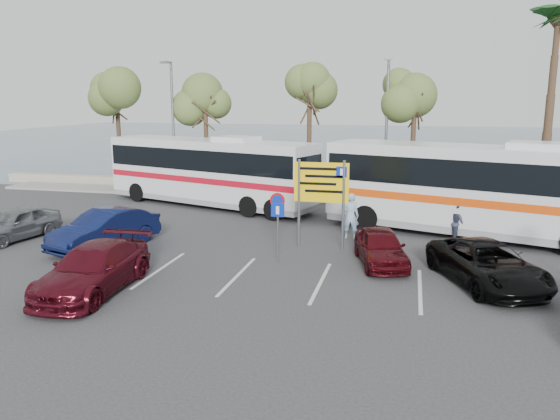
% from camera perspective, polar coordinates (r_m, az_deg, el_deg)
% --- Properties ---
extents(ground, '(120.00, 120.00, 0.00)m').
position_cam_1_polar(ground, '(19.53, -0.21, -6.25)').
color(ground, '#2F2F31').
rests_on(ground, ground).
extents(kerb_strip, '(44.00, 2.40, 0.15)m').
position_cam_1_polar(kerb_strip, '(32.90, 5.57, 1.21)').
color(kerb_strip, gray).
rests_on(kerb_strip, ground).
extents(seawall, '(48.00, 0.80, 0.60)m').
position_cam_1_polar(seawall, '(34.81, 6.04, 2.15)').
color(seawall, '#A59684').
rests_on(seawall, ground).
extents(sea, '(140.00, 140.00, 0.00)m').
position_cam_1_polar(sea, '(78.41, 10.30, 7.07)').
color(sea, '#3A4C5D').
rests_on(sea, ground).
extents(tree_far_left, '(3.20, 3.20, 7.60)m').
position_cam_1_polar(tree_far_left, '(36.97, -16.73, 11.67)').
color(tree_far_left, '#382619').
rests_on(tree_far_left, kerb_strip).
extents(tree_left, '(3.20, 3.20, 7.20)m').
position_cam_1_polar(tree_left, '(34.38, -7.83, 11.54)').
color(tree_left, '#382619').
rests_on(tree_left, kerb_strip).
extents(tree_mid, '(3.20, 3.20, 8.00)m').
position_cam_1_polar(tree_mid, '(32.61, 3.12, 12.77)').
color(tree_mid, '#382619').
rests_on(tree_mid, kerb_strip).
extents(tree_right, '(3.20, 3.20, 7.40)m').
position_cam_1_polar(tree_right, '(32.06, 13.94, 11.61)').
color(tree_right, '#382619').
rests_on(tree_right, kerb_strip).
extents(palm_tree, '(4.80, 4.80, 11.20)m').
position_cam_1_polar(palm_tree, '(33.06, 27.06, 17.14)').
color(palm_tree, '#382619').
rests_on(palm_tree, kerb_strip).
extents(street_lamp_left, '(0.45, 1.15, 8.01)m').
position_cam_1_polar(street_lamp_left, '(34.74, -11.17, 9.11)').
color(street_lamp_left, slate).
rests_on(street_lamp_left, kerb_strip).
extents(street_lamp_right, '(0.45, 1.15, 8.01)m').
position_cam_1_polar(street_lamp_right, '(31.64, 11.06, 8.89)').
color(street_lamp_right, slate).
rests_on(street_lamp_right, kerb_strip).
extents(direction_sign, '(2.20, 0.12, 3.60)m').
position_cam_1_polar(direction_sign, '(21.82, 4.34, 2.19)').
color(direction_sign, slate).
rests_on(direction_sign, ground).
extents(sign_no_stop, '(0.60, 0.08, 2.35)m').
position_cam_1_polar(sign_no_stop, '(21.51, -0.26, -0.23)').
color(sign_no_stop, slate).
rests_on(sign_no_stop, ground).
extents(sign_parking, '(0.50, 0.07, 2.25)m').
position_cam_1_polar(sign_parking, '(19.93, -0.23, -1.50)').
color(sign_parking, slate).
rests_on(sign_parking, ground).
extents(lane_markings, '(12.02, 4.20, 0.01)m').
position_cam_1_polar(lane_markings, '(18.91, -4.32, -6.88)').
color(lane_markings, silver).
rests_on(lane_markings, ground).
extents(coach_bus_left, '(12.97, 6.68, 3.98)m').
position_cam_1_polar(coach_bus_left, '(30.85, -7.36, 3.81)').
color(coach_bus_left, silver).
rests_on(coach_bus_left, ground).
extents(coach_bus_right, '(13.84, 6.99, 4.24)m').
position_cam_1_polar(coach_bus_right, '(25.08, 20.40, 1.65)').
color(coach_bus_right, silver).
rests_on(coach_bus_right, ground).
extents(car_silver_a, '(2.35, 4.28, 1.38)m').
position_cam_1_polar(car_silver_a, '(26.07, -25.91, -1.30)').
color(car_silver_a, slate).
rests_on(car_silver_a, ground).
extents(car_blue, '(3.03, 5.03, 1.56)m').
position_cam_1_polar(car_blue, '(23.23, -17.83, -1.91)').
color(car_blue, '#0E1744').
rests_on(car_blue, ground).
extents(car_maroon, '(2.20, 5.11, 1.46)m').
position_cam_1_polar(car_maroon, '(18.18, -18.93, -5.86)').
color(car_maroon, '#510D19').
rests_on(car_maroon, ground).
extents(car_red, '(2.48, 4.16, 1.33)m').
position_cam_1_polar(car_red, '(20.30, 10.48, -3.80)').
color(car_red, '#4A0A10').
rests_on(car_red, ground).
extents(suv_black, '(4.07, 5.54, 1.40)m').
position_cam_1_polar(suv_black, '(19.03, 20.85, -5.31)').
color(suv_black, black).
rests_on(suv_black, ground).
extents(pedestrian_near, '(0.77, 0.55, 2.01)m').
position_cam_1_polar(pedestrian_near, '(23.72, 7.36, -0.62)').
color(pedestrian_near, '#8DACCD').
rests_on(pedestrian_near, ground).
extents(pedestrian_far, '(0.74, 0.89, 1.66)m').
position_cam_1_polar(pedestrian_far, '(24.21, 18.10, -1.27)').
color(pedestrian_far, '#31354A').
rests_on(pedestrian_far, ground).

